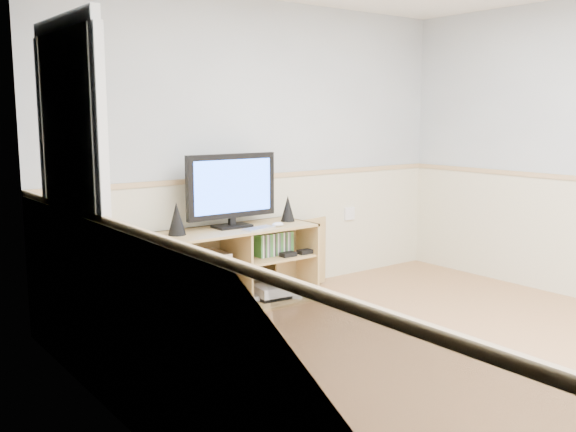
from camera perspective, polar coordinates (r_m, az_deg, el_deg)
The scene contains 11 objects.
room at distance 3.95m, azimuth 14.98°, elevation 3.90°, with size 4.04×4.54×2.54m.
media_cabinet at distance 5.24m, azimuth -4.99°, elevation -4.43°, with size 2.09×0.50×0.65m.
monitor at distance 5.12m, azimuth -5.03°, elevation 2.50°, with size 0.80×0.18×0.59m.
speaker_left at distance 4.88m, azimuth -9.87°, elevation -0.23°, with size 0.14×0.14×0.25m, color black.
speaker_right at distance 5.43m, azimuth -0.02°, elevation 0.68°, with size 0.12×0.12×0.22m, color black.
keyboard at distance 5.08m, azimuth -2.63°, elevation -1.10°, with size 0.28×0.11×0.01m, color silver.
mouse at distance 5.19m, azimuth -0.91°, elevation -0.75°, with size 0.10×0.06×0.04m, color white.
av_components at distance 5.04m, azimuth -8.07°, elevation -6.36°, with size 0.51×0.31×0.47m.
game_consoles at distance 5.43m, azimuth -1.47°, elevation -6.76°, with size 0.46×0.30×0.11m.
game_cases at distance 5.34m, azimuth -1.34°, elevation -2.47°, with size 0.33×0.14×0.19m, color #3F8C3F.
wall_outlet at distance 6.22m, azimuth 5.45°, elevation 0.22°, with size 0.12×0.03×0.12m, color white.
Camera 1 is at (-3.17, -2.30, 1.55)m, focal length 40.00 mm.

